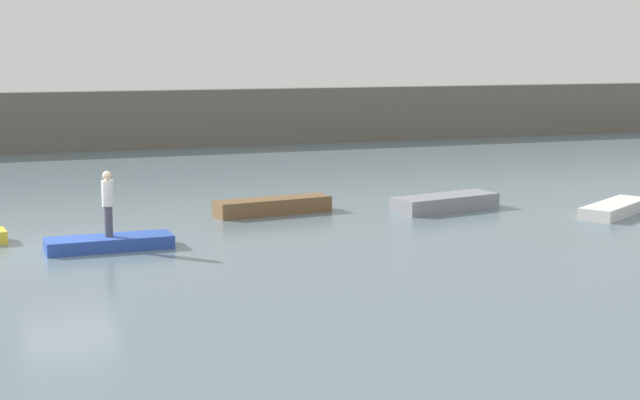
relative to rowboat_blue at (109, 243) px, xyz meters
name	(u,v)px	position (x,y,z in m)	size (l,w,h in m)	color
ground_plane	(67,251)	(-1.12, 0.12, -0.18)	(120.00, 120.00, 0.00)	slate
embankment_wall	(17,123)	(-1.12, 26.10, 1.37)	(80.00, 1.20, 3.10)	#666056
rowboat_blue	(109,243)	(0.00, 0.00, 0.00)	(3.36, 1.11, 0.36)	#2B4CAD
rowboat_brown	(273,206)	(5.81, 3.95, 0.08)	(3.88, 0.95, 0.51)	brown
rowboat_grey	(445,203)	(11.46, 2.75, 0.07)	(3.72, 1.25, 0.49)	gray
rowboat_white	(615,209)	(16.26, 0.07, 0.02)	(3.64, 1.07, 0.39)	white
person_white_shirt	(108,200)	(0.00, 0.00, 1.17)	(0.32, 0.32, 1.78)	#4C4C56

